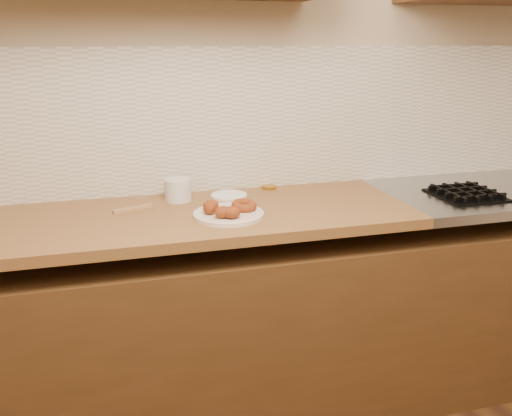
# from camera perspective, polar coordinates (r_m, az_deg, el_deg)

# --- Properties ---
(wall_back) EXTENTS (4.00, 0.02, 2.70)m
(wall_back) POSITION_cam_1_polar(r_m,az_deg,el_deg) (2.35, 0.11, 13.02)
(wall_back) COLOR tan
(wall_back) RESTS_ON ground
(base_cabinet) EXTENTS (3.60, 0.60, 0.77)m
(base_cabinet) POSITION_cam_1_polar(r_m,az_deg,el_deg) (2.34, 2.16, -11.83)
(base_cabinet) COLOR #503319
(base_cabinet) RESTS_ON floor
(butcher_block) EXTENTS (2.30, 0.62, 0.04)m
(butcher_block) POSITION_cam_1_polar(r_m,az_deg,el_deg) (2.05, -15.29, -1.66)
(butcher_block) COLOR brown
(butcher_block) RESTS_ON base_cabinet
(backsplash) EXTENTS (3.60, 0.02, 0.60)m
(backsplash) POSITION_cam_1_polar(r_m,az_deg,el_deg) (2.35, 0.18, 9.35)
(backsplash) COLOR beige
(backsplash) RESTS_ON wall_back
(donut_plate) EXTENTS (0.26, 0.26, 0.01)m
(donut_plate) POSITION_cam_1_polar(r_m,az_deg,el_deg) (2.00, -2.91, -0.68)
(donut_plate) COLOR silver
(donut_plate) RESTS_ON butcher_block
(ring_donut) EXTENTS (0.13, 0.14, 0.04)m
(ring_donut) POSITION_cam_1_polar(r_m,az_deg,el_deg) (2.02, -1.29, 0.26)
(ring_donut) COLOR brown
(ring_donut) RESTS_ON donut_plate
(fried_dough_chunks) EXTENTS (0.13, 0.17, 0.05)m
(fried_dough_chunks) POSITION_cam_1_polar(r_m,az_deg,el_deg) (1.96, -3.84, -0.17)
(fried_dough_chunks) COLOR brown
(fried_dough_chunks) RESTS_ON donut_plate
(plastic_tub) EXTENTS (0.12, 0.12, 0.09)m
(plastic_tub) POSITION_cam_1_polar(r_m,az_deg,el_deg) (2.21, -8.21, 1.92)
(plastic_tub) COLOR silver
(plastic_tub) RESTS_ON butcher_block
(tub_lid) EXTENTS (0.18, 0.18, 0.01)m
(tub_lid) POSITION_cam_1_polar(r_m,az_deg,el_deg) (2.26, -2.85, 1.34)
(tub_lid) COLOR white
(tub_lid) RESTS_ON butcher_block
(brass_jar_lid) EXTENTS (0.08, 0.08, 0.01)m
(brass_jar_lid) POSITION_cam_1_polar(r_m,az_deg,el_deg) (2.38, 1.36, 2.22)
(brass_jar_lid) COLOR #B48726
(brass_jar_lid) RESTS_ON butcher_block
(wooden_utensil) EXTENTS (0.15, 0.07, 0.01)m
(wooden_utensil) POSITION_cam_1_polar(r_m,az_deg,el_deg) (2.12, -12.83, -0.08)
(wooden_utensil) COLOR #A0764F
(wooden_utensil) RESTS_ON butcher_block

